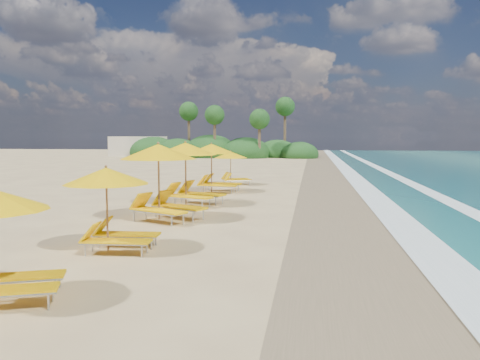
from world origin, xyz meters
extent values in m
plane|color=tan|center=(0.00, 0.00, 0.00)|extent=(160.00, 160.00, 0.00)
cube|color=#8C7453|center=(4.00, 0.00, 0.01)|extent=(4.00, 160.00, 0.01)
cube|color=white|center=(5.50, 0.00, 0.03)|extent=(1.20, 160.00, 0.01)
cylinder|color=olive|center=(-2.34, -6.42, 1.01)|extent=(0.05, 0.05, 2.03)
cone|color=#FFC105|center=(-2.34, -6.42, 1.85)|extent=(2.21, 2.21, 0.41)
sphere|color=olive|center=(-2.34, -6.42, 2.08)|extent=(0.07, 0.07, 0.07)
cylinder|color=olive|center=(-2.48, -1.97, 1.26)|extent=(0.06, 0.06, 2.52)
cone|color=#FFC105|center=(-2.48, -1.97, 2.30)|extent=(3.46, 3.46, 0.51)
sphere|color=olive|center=(-2.48, -1.97, 2.59)|extent=(0.09, 0.09, 0.09)
cylinder|color=olive|center=(-2.51, 1.64, 1.26)|extent=(0.06, 0.06, 2.52)
cone|color=#FFC105|center=(-2.51, 1.64, 2.31)|extent=(3.31, 3.31, 0.51)
sphere|color=olive|center=(-2.51, 1.64, 2.59)|extent=(0.09, 0.09, 0.09)
cylinder|color=olive|center=(-2.40, 6.21, 1.20)|extent=(0.06, 0.06, 2.40)
cone|color=#FFC105|center=(-2.40, 6.21, 2.20)|extent=(2.66, 2.66, 0.48)
sphere|color=olive|center=(-2.40, 6.21, 2.47)|extent=(0.09, 0.09, 0.09)
cylinder|color=olive|center=(-2.05, 9.91, 0.96)|extent=(0.05, 0.05, 1.91)
cone|color=#FFC105|center=(-2.05, 9.91, 1.75)|extent=(2.58, 2.58, 0.38)
sphere|color=olive|center=(-2.05, 9.91, 1.96)|extent=(0.07, 0.07, 0.07)
ellipsoid|color=#163D14|center=(-6.00, 45.00, 0.62)|extent=(6.40, 6.40, 4.16)
ellipsoid|color=#163D14|center=(-11.00, 46.00, 0.70)|extent=(7.20, 7.20, 4.68)
ellipsoid|color=#163D14|center=(-15.00, 44.00, 0.58)|extent=(6.00, 6.00, 3.90)
ellipsoid|color=#163D14|center=(-2.00, 47.00, 0.55)|extent=(5.60, 5.60, 3.64)
ellipsoid|color=#163D14|center=(-19.00, 46.00, 0.64)|extent=(6.60, 6.60, 4.29)
ellipsoid|color=#163D14|center=(1.00, 45.00, 0.49)|extent=(5.00, 5.00, 3.25)
cylinder|color=brown|center=(-4.00, 43.00, 2.50)|extent=(0.36, 0.36, 5.00)
sphere|color=#163D14|center=(-4.00, 43.00, 5.00)|extent=(2.60, 2.60, 2.60)
cylinder|color=brown|center=(-10.00, 44.00, 2.80)|extent=(0.36, 0.36, 5.60)
sphere|color=#163D14|center=(-10.00, 44.00, 5.60)|extent=(2.60, 2.60, 2.60)
cylinder|color=brown|center=(-14.00, 46.00, 3.10)|extent=(0.36, 0.36, 6.20)
sphere|color=#163D14|center=(-14.00, 46.00, 6.20)|extent=(2.60, 2.60, 2.60)
cylinder|color=brown|center=(-1.00, 47.00, 3.40)|extent=(0.36, 0.36, 6.80)
sphere|color=#163D14|center=(-1.00, 47.00, 6.80)|extent=(2.60, 2.60, 2.60)
cube|color=beige|center=(-22.00, 48.00, 1.40)|extent=(7.00, 5.00, 2.80)
camera|label=1|loc=(2.62, -17.36, 2.81)|focal=35.64mm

